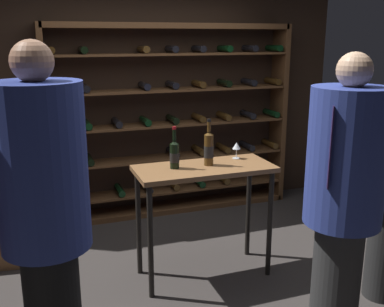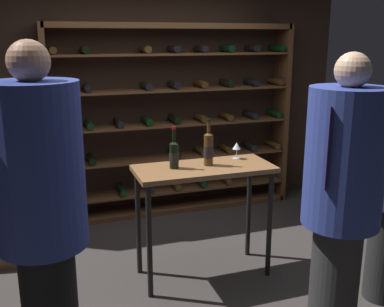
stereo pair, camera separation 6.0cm
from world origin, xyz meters
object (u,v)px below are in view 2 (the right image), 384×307
at_px(person_guest_plum_blouse, 342,190).
at_px(wine_glass_stemmed_center, 237,147).
at_px(person_bystander_red_print, 41,205).
at_px(wine_bottle_green_slim, 208,148).
at_px(wine_bottle_red_label, 174,154).
at_px(wine_rack, 175,121).
at_px(wine_crate, 5,245).
at_px(tasting_table, 204,182).

xyz_separation_m(person_guest_plum_blouse, wine_glass_stemmed_center, (-0.21, 1.19, 0.03)).
bearing_deg(person_bystander_red_print, wine_bottle_green_slim, 106.49).
height_order(person_guest_plum_blouse, wine_bottle_green_slim, person_guest_plum_blouse).
distance_m(wine_bottle_red_label, wine_bottle_green_slim, 0.30).
xyz_separation_m(wine_rack, wine_bottle_green_slim, (-0.16, -1.52, 0.04)).
distance_m(wine_rack, person_guest_plum_blouse, 2.62).
bearing_deg(wine_bottle_red_label, wine_glass_stemmed_center, 10.29).
distance_m(wine_rack, wine_crate, 2.20).
bearing_deg(wine_glass_stemmed_center, wine_rack, 95.77).
relative_size(wine_bottle_red_label, wine_bottle_green_slim, 0.89).
bearing_deg(wine_bottle_red_label, tasting_table, -7.00).
height_order(wine_crate, wine_glass_stemmed_center, wine_glass_stemmed_center).
xyz_separation_m(wine_rack, wine_bottle_red_label, (-0.46, -1.51, 0.01)).
bearing_deg(wine_glass_stemmed_center, person_bystander_red_print, -149.41).
relative_size(tasting_table, person_bystander_red_print, 0.57).
xyz_separation_m(wine_rack, wine_crate, (-1.86, -0.74, -0.92)).
bearing_deg(wine_bottle_green_slim, person_guest_plum_blouse, -64.47).
distance_m(tasting_table, wine_bottle_green_slim, 0.29).
distance_m(person_bystander_red_print, wine_bottle_red_label, 1.34).
bearing_deg(wine_rack, wine_glass_stemmed_center, -84.23).
distance_m(wine_bottle_red_label, wine_glass_stemmed_center, 0.61).
bearing_deg(wine_crate, wine_rack, 21.66).
height_order(wine_bottle_red_label, wine_glass_stemmed_center, wine_bottle_red_label).
relative_size(person_guest_plum_blouse, person_bystander_red_print, 0.96).
relative_size(wine_bottle_red_label, wine_glass_stemmed_center, 2.37).
bearing_deg(wine_crate, person_bystander_red_print, -77.31).
distance_m(wine_rack, wine_bottle_red_label, 1.58).
bearing_deg(person_bystander_red_print, tasting_table, 106.63).
bearing_deg(wine_rack, wine_bottle_red_label, -106.87).
relative_size(tasting_table, wine_bottle_red_label, 3.32).
bearing_deg(person_guest_plum_blouse, wine_glass_stemmed_center, 38.61).
bearing_deg(wine_bottle_red_label, wine_bottle_green_slim, -0.71).
bearing_deg(wine_glass_stemmed_center, person_guest_plum_blouse, -80.08).
height_order(wine_rack, wine_glass_stemmed_center, wine_rack).
bearing_deg(wine_crate, tasting_table, -26.10).
xyz_separation_m(tasting_table, wine_bottle_red_label, (-0.25, 0.03, 0.26)).
height_order(tasting_table, person_guest_plum_blouse, person_guest_plum_blouse).
relative_size(tasting_table, wine_bottle_green_slim, 2.94).
xyz_separation_m(tasting_table, wine_crate, (-1.64, 0.81, -0.68)).
relative_size(wine_rack, wine_crate, 5.87).
height_order(wine_crate, wine_bottle_green_slim, wine_bottle_green_slim).
distance_m(wine_crate, wine_glass_stemmed_center, 2.30).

